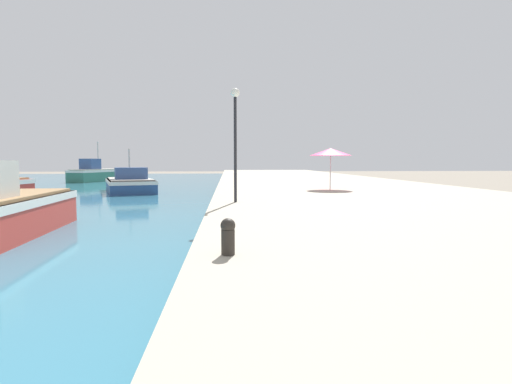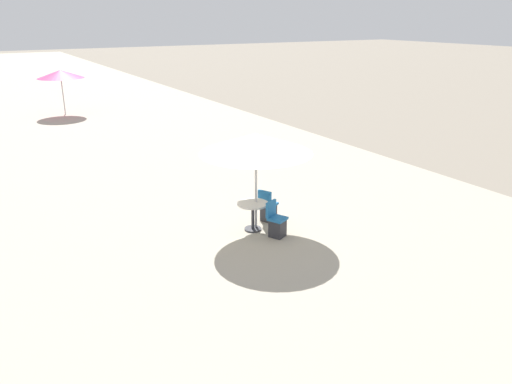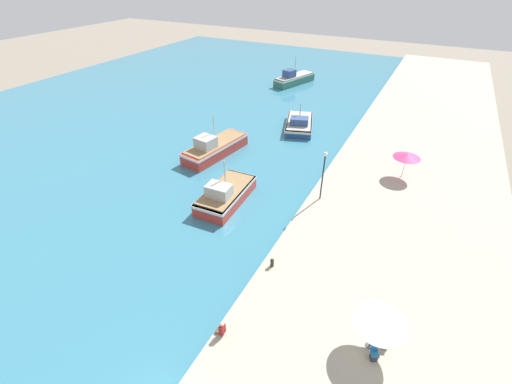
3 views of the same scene
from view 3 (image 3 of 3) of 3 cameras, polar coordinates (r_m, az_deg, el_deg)
name	(u,v)px [view 3 (image 3 of 3)]	position (r m, az deg, el deg)	size (l,w,h in m)	color
water_basin	(177,99)	(56.93, -13.11, 14.93)	(56.00, 90.00, 0.04)	teal
quay_promenade	(423,144)	(44.47, 26.13, 7.18)	(16.00, 90.00, 0.71)	#B2A893
fishing_boat_near	(225,194)	(30.40, -5.13, -0.35)	(3.35, 6.70, 4.13)	red
fishing_boat_mid	(215,147)	(38.21, -6.92, 7.39)	(3.98, 8.56, 4.60)	red
fishing_boat_far	(299,124)	(44.92, 7.22, 11.24)	(5.25, 7.56, 3.28)	navy
fishing_boat_distant	(294,79)	(62.91, 6.35, 18.29)	(4.87, 8.74, 4.64)	#33705B
cafe_umbrella_pink	(381,320)	(19.48, 20.07, -19.39)	(2.85, 2.85, 2.53)	#B7B7B7
cafe_umbrella_white	(407,156)	(35.02, 23.89, 5.57)	(2.51, 2.51, 2.43)	#B7B7B7
cafe_table	(371,340)	(20.82, 18.67, -22.32)	(0.80, 0.80, 0.74)	#333338
cafe_chair_left	(384,343)	(21.20, 20.58, -22.44)	(0.56, 0.55, 0.91)	#2D2D33
cafe_chair_right	(374,355)	(20.63, 19.07, -24.29)	(0.55, 0.56, 0.91)	#2D2D33
person_at_quay	(222,329)	(20.43, -5.77, -21.77)	(0.55, 0.36, 1.03)	brown
mooring_bollard	(272,262)	(23.70, 2.70, -11.61)	(0.26, 0.26, 0.65)	#2D2823
lamppost	(324,168)	(28.87, 11.23, 3.97)	(0.36, 0.36, 4.56)	#232328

